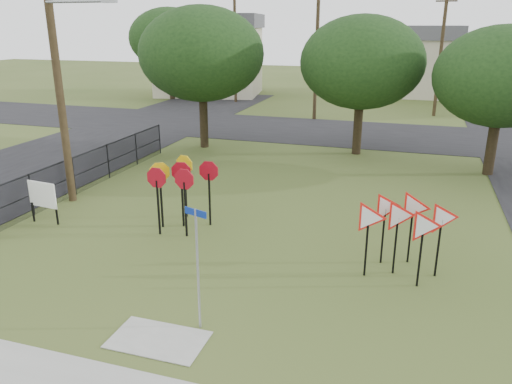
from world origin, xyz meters
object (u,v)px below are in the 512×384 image
yield_sign_cluster (405,218)px  info_board (42,196)px  stop_sign_cluster (180,179)px  street_name_sign (198,261)px

yield_sign_cluster → info_board: size_ratio=1.86×
stop_sign_cluster → yield_sign_cluster: size_ratio=0.83×
street_name_sign → yield_sign_cluster: street_name_sign is taller
info_board → street_name_sign: bearing=-28.5°
yield_sign_cluster → info_board: (-11.40, 0.03, -0.60)m
street_name_sign → info_board: street_name_sign is taller
street_name_sign → yield_sign_cluster: (4.04, 3.97, -0.04)m
stop_sign_cluster → yield_sign_cluster: stop_sign_cluster is taller
street_name_sign → info_board: (-7.36, 4.00, -0.64)m
street_name_sign → info_board: size_ratio=1.93×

